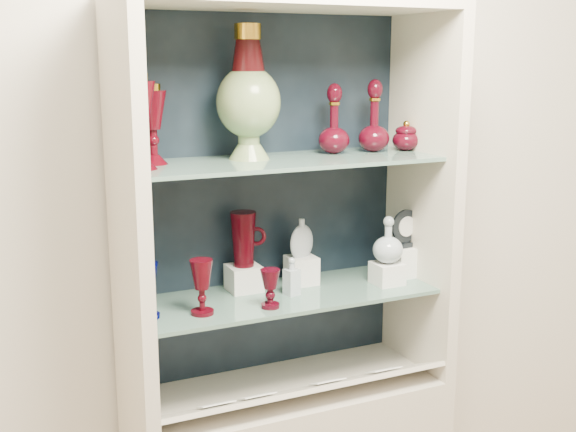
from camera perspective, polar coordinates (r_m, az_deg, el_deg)
name	(u,v)px	position (r m, az deg, el deg)	size (l,w,h in m)	color
wall_back	(260,173)	(2.35, -2.24, 3.43)	(3.50, 0.02, 2.80)	beige
cabinet_back_panel	(264,197)	(2.33, -1.94, 1.51)	(0.98, 0.02, 1.15)	black
cabinet_side_left	(128,223)	(2.01, -12.52, -0.52)	(0.04, 0.40, 1.15)	beige
cabinet_side_right	(421,196)	(2.40, 10.50, 1.60)	(0.04, 0.40, 1.15)	beige
cabinet_top_cap	(288,1)	(2.12, 0.00, 16.59)	(1.00, 0.40, 0.04)	beige
shelf_lower	(285,295)	(2.25, -0.21, -6.28)	(0.92, 0.34, 0.01)	slate
shelf_upper	(285,161)	(2.15, -0.22, 4.37)	(0.92, 0.34, 0.01)	slate
label_ledge	(303,391)	(2.24, 1.20, -13.65)	(0.92, 0.18, 0.01)	beige
label_card_0	(383,370)	(2.36, 7.55, -11.96)	(0.10, 0.07, 0.00)	white
label_card_1	(327,381)	(2.27, 3.12, -12.92)	(0.10, 0.07, 0.00)	white
label_card_2	(216,404)	(2.14, -5.69, -14.58)	(0.10, 0.07, 0.00)	white
label_card_3	(257,396)	(2.18, -2.44, -14.01)	(0.10, 0.07, 0.00)	white
pedestal_lamp_left	(138,122)	(1.98, -11.73, 7.30)	(0.10, 0.10, 0.26)	#43050E
pedestal_lamp_right	(152,124)	(2.07, -10.68, 7.12)	(0.09, 0.09, 0.22)	#43050E
enamel_urn	(248,93)	(2.14, -3.15, 9.71)	(0.19, 0.19, 0.39)	#094716
ruby_decanter_a	(374,111)	(2.33, 6.85, 8.20)	(0.10, 0.10, 0.26)	#430612
ruby_decanter_b	(334,117)	(2.27, 3.67, 7.84)	(0.10, 0.10, 0.23)	#430612
lidded_bowl	(406,135)	(2.38, 9.31, 6.31)	(0.09, 0.09, 0.10)	#430612
cobalt_goblet	(147,291)	(2.06, -11.09, -5.80)	(0.07, 0.07, 0.16)	#000144
ruby_goblet_tall	(202,287)	(2.06, -6.83, -5.60)	(0.07, 0.07, 0.16)	#43050E
ruby_goblet_small	(270,289)	(2.11, -1.41, -5.76)	(0.06, 0.06, 0.12)	#430612
riser_ruby_pitcher	(244,278)	(2.27, -3.50, -4.91)	(0.10, 0.10, 0.08)	silver
ruby_pitcher	(243,239)	(2.24, -3.54, -1.83)	(0.13, 0.08, 0.17)	#43050E
clear_square_bottle	(292,276)	(2.22, 0.30, -4.78)	(0.04, 0.04, 0.12)	#99A8B2
riser_flat_flask	(301,270)	(2.33, 1.07, -4.29)	(0.09, 0.09, 0.09)	silver
flat_flask	(302,237)	(2.30, 1.08, -1.68)	(0.09, 0.04, 0.13)	#A4AEB7
riser_clear_round_decanter	(387,273)	(2.35, 7.84, -4.51)	(0.09, 0.09, 0.07)	silver
clear_round_decanter	(388,241)	(2.33, 7.92, -1.96)	(0.10, 0.10, 0.15)	#99A8B2
riser_cameo_medallion	(404,262)	(2.44, 9.19, -3.58)	(0.08, 0.08, 0.10)	silver
cameo_medallion	(406,228)	(2.41, 9.28, -0.93)	(0.11, 0.04, 0.13)	black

